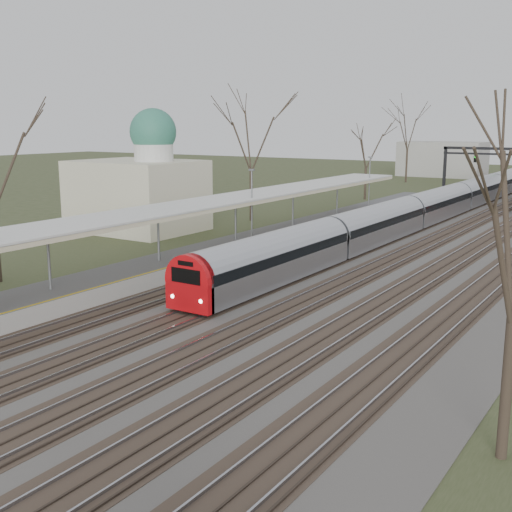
# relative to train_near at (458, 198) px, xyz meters

# --- Properties ---
(track_bed) EXTENTS (24.00, 160.00, 0.22)m
(track_bed) POSITION_rel_train_near_xyz_m (2.76, -10.40, -1.42)
(track_bed) COLOR #474442
(track_bed) RESTS_ON ground
(platform) EXTENTS (3.50, 69.00, 1.00)m
(platform) POSITION_rel_train_near_xyz_m (-6.55, -27.90, -0.98)
(platform) COLOR #9E9B93
(platform) RESTS_ON ground
(canopy) EXTENTS (4.10, 50.00, 3.11)m
(canopy) POSITION_rel_train_near_xyz_m (-6.55, -32.41, 2.45)
(canopy) COLOR slate
(canopy) RESTS_ON platform
(dome_building) EXTENTS (10.00, 8.00, 10.30)m
(dome_building) POSITION_rel_train_near_xyz_m (-19.21, -27.40, 2.24)
(dome_building) COLOR beige
(dome_building) RESTS_ON ground
(tree_west_far) EXTENTS (5.50, 5.50, 11.33)m
(tree_west_far) POSITION_rel_train_near_xyz_m (-14.50, -17.40, 6.54)
(tree_west_far) COLOR #2D231C
(tree_west_far) RESTS_ON ground
(train_near) EXTENTS (2.62, 90.21, 3.05)m
(train_near) POSITION_rel_train_near_xyz_m (0.00, 0.00, 0.00)
(train_near) COLOR #ACAEB6
(train_near) RESTS_ON ground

